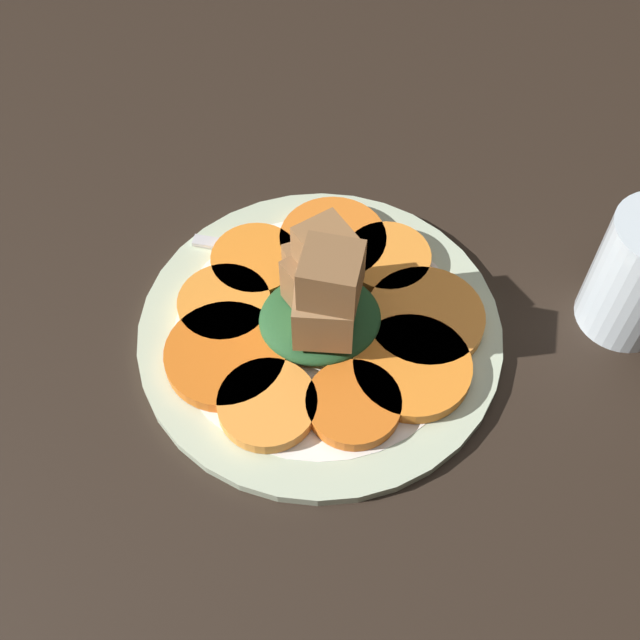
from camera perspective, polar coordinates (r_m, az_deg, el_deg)
The scene contains 13 objects.
table_slab at distance 68.49cm, azimuth 0.00°, elevation -1.46°, with size 120.00×120.00×2.00cm, color black.
plate at distance 67.22cm, azimuth 0.00°, elevation -0.76°, with size 30.42×30.42×1.05cm.
carrot_slice_0 at distance 70.33cm, azimuth -4.62°, elevation 4.22°, with size 7.74×7.74×1.23cm, color orange.
carrot_slice_1 at distance 67.76cm, azimuth -6.82°, elevation 1.10°, with size 7.83×7.83×1.23cm, color orange.
carrot_slice_2 at distance 64.95cm, azimuth -6.73°, elevation -2.50°, with size 9.84×9.84×1.23cm, color orange.
carrot_slice_3 at distance 62.39cm, azimuth -3.76°, elevation -6.02°, with size 7.80×7.80×1.23cm, color orange.
carrot_slice_4 at distance 62.32cm, azimuth 2.39°, elevation -6.00°, with size 7.46×7.46×1.23cm, color orange.
carrot_slice_5 at distance 64.33cm, azimuth 6.57°, elevation -3.36°, with size 9.51×9.51×1.23cm, color orange.
carrot_slice_6 at distance 67.07cm, azimuth 7.47°, elevation 0.16°, with size 9.89×9.89×1.23cm, color orange.
carrot_slice_7 at distance 70.50cm, azimuth 4.82°, elevation 4.37°, with size 7.57×7.57×1.23cm, color orange.
carrot_slice_8 at distance 71.55cm, azimuth 0.92°, elevation 5.66°, with size 9.50×9.50×1.23cm, color orange.
center_pile at distance 63.22cm, azimuth 0.11°, elevation 1.71°, with size 10.08×9.24×11.16cm.
fork at distance 71.03cm, azimuth -1.93°, elevation 4.59°, with size 16.73×8.14×0.40cm.
Camera 1 is at (6.86, 36.54, 58.53)cm, focal length 45.00 mm.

